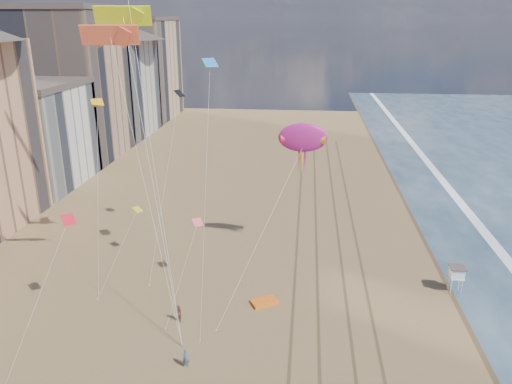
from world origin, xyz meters
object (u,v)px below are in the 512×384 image
at_px(lifeguard_stand, 457,273).
at_px(kite_flyer_a, 186,358).
at_px(grounded_kite, 264,302).
at_px(show_kite, 303,138).
at_px(kite_flyer_b, 178,314).

relative_size(lifeguard_stand, kite_flyer_a, 1.71).
distance_m(lifeguard_stand, grounded_kite, 19.77).
distance_m(grounded_kite, show_kite, 18.33).
xyz_separation_m(show_kite, kite_flyer_b, (-10.76, -15.46, -13.19)).
relative_size(show_kite, kite_flyer_a, 13.41).
bearing_deg(kite_flyer_b, kite_flyer_a, -25.27).
xyz_separation_m(grounded_kite, show_kite, (3.19, 11.51, 13.90)).
height_order(grounded_kite, kite_flyer_b, kite_flyer_b).
bearing_deg(grounded_kite, kite_flyer_b, 178.85).
bearing_deg(grounded_kite, kite_flyer_a, -146.76).
xyz_separation_m(lifeguard_stand, grounded_kite, (-19.20, -4.24, -2.03)).
bearing_deg(kite_flyer_b, show_kite, 100.21).
distance_m(lifeguard_stand, show_kite, 21.21).
xyz_separation_m(kite_flyer_a, kite_flyer_b, (-2.19, 6.13, 0.02)).
distance_m(show_kite, kite_flyer_a, 26.73).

